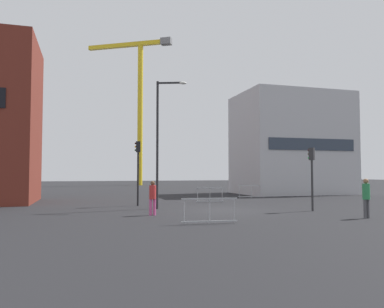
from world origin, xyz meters
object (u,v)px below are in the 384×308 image
(construction_crane, at_px, (139,92))
(traffic_cone_by_barrier, at_px, (155,196))
(streetlamp_tall, at_px, (161,134))
(pedestrian_waiting, at_px, (153,195))
(traffic_light_island, at_px, (138,163))
(traffic_light_verge, at_px, (312,168))
(pedestrian_walking, at_px, (366,195))

(construction_crane, relative_size, traffic_cone_by_barrier, 47.66)
(streetlamp_tall, height_order, pedestrian_waiting, streetlamp_tall)
(streetlamp_tall, bearing_deg, traffic_light_island, 112.22)
(construction_crane, xyz_separation_m, traffic_light_island, (-5.61, -40.09, -13.36))
(construction_crane, bearing_deg, traffic_cone_by_barrier, -95.63)
(streetlamp_tall, xyz_separation_m, traffic_cone_by_barrier, (1.21, 8.19, -4.22))
(construction_crane, bearing_deg, pedestrian_waiting, -97.02)
(construction_crane, xyz_separation_m, pedestrian_waiting, (-5.63, -45.72, -15.14))
(construction_crane, distance_m, pedestrian_waiting, 48.49)
(traffic_light_verge, relative_size, traffic_light_island, 0.85)
(pedestrian_walking, xyz_separation_m, traffic_cone_by_barrier, (-7.18, 15.37, -0.85))
(streetlamp_tall, relative_size, pedestrian_walking, 4.09)
(traffic_light_verge, relative_size, pedestrian_waiting, 2.06)
(traffic_light_island, relative_size, traffic_cone_by_barrier, 7.93)
(traffic_light_island, height_order, pedestrian_walking, traffic_light_island)
(streetlamp_tall, xyz_separation_m, traffic_light_island, (-1.01, 2.47, -1.67))
(traffic_light_verge, bearing_deg, pedestrian_walking, -82.74)
(pedestrian_walking, bearing_deg, traffic_light_island, 134.25)
(traffic_cone_by_barrier, bearing_deg, pedestrian_walking, -64.96)
(construction_crane, height_order, pedestrian_waiting, construction_crane)
(streetlamp_tall, height_order, traffic_cone_by_barrier, streetlamp_tall)
(streetlamp_tall, relative_size, pedestrian_waiting, 4.42)
(traffic_light_verge, distance_m, pedestrian_walking, 3.92)
(construction_crane, relative_size, streetlamp_tall, 3.29)
(construction_crane, relative_size, traffic_light_verge, 7.08)
(pedestrian_walking, xyz_separation_m, pedestrian_waiting, (-9.42, 4.02, -0.09))
(construction_crane, bearing_deg, traffic_light_island, -97.96)
(traffic_cone_by_barrier, bearing_deg, traffic_light_island, -111.18)
(traffic_light_island, height_order, pedestrian_waiting, traffic_light_island)
(traffic_light_island, xyz_separation_m, pedestrian_waiting, (-0.03, -5.63, -1.79))
(pedestrian_waiting, distance_m, traffic_cone_by_barrier, 11.59)
(construction_crane, xyz_separation_m, traffic_light_verge, (3.33, -46.07, -13.74))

